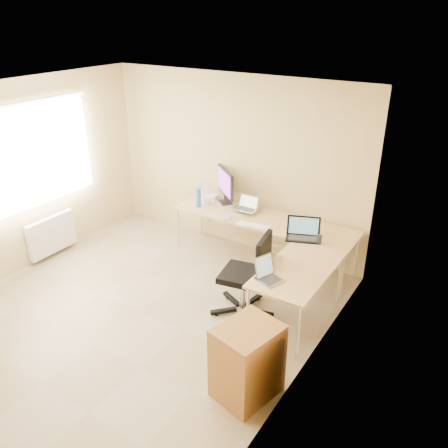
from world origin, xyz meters
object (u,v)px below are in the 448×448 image
Objects in this scene: desk_return at (296,296)px; water_bottle at (198,198)px; laptop_black at (303,229)px; office_chair at (243,276)px; laptop_center at (246,204)px; cabinet at (247,363)px; laptop_return at (270,272)px; desk_fan at (205,190)px; desk_main at (262,242)px; mug at (207,201)px; keyboard at (253,226)px; monitor at (225,186)px.

water_bottle is (-1.99, 0.87, 0.51)m from desk_return.
office_chair reaches higher than laptop_black.
laptop_center reaches higher than cabinet.
laptop_center is 1.00× the size of laptop_return.
laptop_black is (-0.26, 0.72, 0.50)m from desk_return.
cabinet is at bearing -86.44° from desk_return.
desk_return is 5.07× the size of desk_fan.
desk_main is 1.14m from water_bottle.
office_chair is 1.33m from cabinet.
cabinet is at bearing -68.13° from office_chair.
laptop_center is at bearing 1.78° from mug.
laptop_center is 0.47m from keyboard.
desk_fan is at bearing 108.39° from water_bottle.
office_chair is at bearing -76.39° from keyboard.
keyboard is at bearing 131.06° from cabinet.
mug is at bearing 68.87° from water_bottle.
laptop_black is 0.52× the size of cabinet.
monitor reaches higher than desk_fan.
office_chair is (-0.47, 0.24, -0.33)m from laptop_return.
laptop_center reaches higher than desk_return.
office_chair is at bearing -65.98° from desk_fan.
laptop_black is 0.96× the size of keyboard.
keyboard is 1.04m from water_bottle.
keyboard is at bearing -90.00° from desk_main.
desk_return is 1.28m from cabinet.
water_bottle is at bearing 147.00° from cabinet.
desk_fan reaches higher than cabinet.
laptop_center is 0.67m from mug.
cabinet is (1.05, -2.27, -0.01)m from desk_main.
desk_fan is at bearing 131.55° from mug.
laptop_black is 0.73m from keyboard.
monitor is at bearing 118.70° from office_chair.
keyboard is (0.00, -0.30, 0.38)m from desk_main.
desk_fan reaches higher than laptop_center.
desk_main is at bearing 24.34° from monitor.
laptop_center reaches higher than keyboard.
laptop_center is at bearing 133.40° from cabinet.
mug reaches higher than keyboard.
cabinet is (1.35, -2.31, -0.52)m from laptop_center.
water_bottle is at bearing -166.67° from laptop_center.
desk_main is 8.66× the size of laptop_return.
mug is (-0.66, -0.02, -0.09)m from laptop_center.
laptop_return is at bearing -59.51° from desk_main.
mug is at bearing -71.86° from desk_fan.
water_bottle is at bearing -89.20° from monitor.
water_bottle is (-0.26, -0.33, -0.12)m from monitor.
desk_fan is at bearing 70.69° from laptop_return.
water_bottle is 0.35m from desk_fan.
desk_main is 2.04× the size of desk_return.
monitor is 0.35m from mug.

